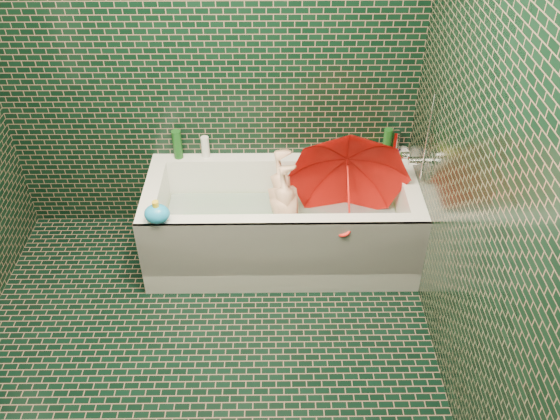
{
  "coord_description": "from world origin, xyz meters",
  "views": [
    {
      "loc": [
        0.4,
        -1.93,
        2.69
      ],
      "look_at": [
        0.44,
        0.82,
        0.52
      ],
      "focal_mm": 38.0,
      "sensor_mm": 36.0,
      "label": 1
    }
  ],
  "objects_px": {
    "bathtub": "(282,230)",
    "child": "(288,220)",
    "rubber_duck": "(376,152)",
    "bath_toy": "(157,214)",
    "umbrella": "(349,193)"
  },
  "relations": [
    {
      "from": "child",
      "to": "bathtub",
      "type": "bearing_deg",
      "value": -118.38
    },
    {
      "from": "bathtub",
      "to": "bath_toy",
      "type": "height_order",
      "value": "bath_toy"
    },
    {
      "from": "bathtub",
      "to": "child",
      "type": "xyz_separation_m",
      "value": [
        0.04,
        -0.02,
        0.1
      ]
    },
    {
      "from": "child",
      "to": "bath_toy",
      "type": "xyz_separation_m",
      "value": [
        -0.75,
        -0.31,
        0.3
      ]
    },
    {
      "from": "bathtub",
      "to": "bath_toy",
      "type": "distance_m",
      "value": 0.88
    },
    {
      "from": "rubber_duck",
      "to": "bathtub",
      "type": "bearing_deg",
      "value": -174.81
    },
    {
      "from": "bath_toy",
      "to": "bathtub",
      "type": "bearing_deg",
      "value": 9.83
    },
    {
      "from": "rubber_duck",
      "to": "bath_toy",
      "type": "bearing_deg",
      "value": -176.45
    },
    {
      "from": "umbrella",
      "to": "bathtub",
      "type": "bearing_deg",
      "value": 178.56
    },
    {
      "from": "umbrella",
      "to": "rubber_duck",
      "type": "height_order",
      "value": "umbrella"
    },
    {
      "from": "umbrella",
      "to": "bath_toy",
      "type": "height_order",
      "value": "umbrella"
    },
    {
      "from": "rubber_duck",
      "to": "bath_toy",
      "type": "relative_size",
      "value": 0.73
    },
    {
      "from": "child",
      "to": "rubber_duck",
      "type": "bearing_deg",
      "value": 115.88
    },
    {
      "from": "child",
      "to": "bath_toy",
      "type": "relative_size",
      "value": 5.35
    },
    {
      "from": "umbrella",
      "to": "rubber_duck",
      "type": "relative_size",
      "value": 5.71
    }
  ]
}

